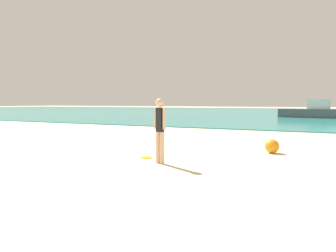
{
  "coord_description": "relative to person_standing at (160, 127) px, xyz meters",
  "views": [
    {
      "loc": [
        3.88,
        0.6,
        1.49
      ],
      "look_at": [
        0.3,
        8.85,
        0.73
      ],
      "focal_mm": 29.77,
      "sensor_mm": 36.0,
      "label": 1
    }
  ],
  "objects": [
    {
      "name": "water",
      "position": [
        -1.01,
        39.25,
        -0.88
      ],
      "size": [
        160.0,
        60.0,
        0.06
      ],
      "primitive_type": "cube",
      "color": "teal",
      "rests_on": "ground"
    },
    {
      "name": "person_standing",
      "position": [
        0.0,
        0.0,
        0.0
      ],
      "size": [
        0.35,
        0.21,
        1.6
      ],
      "rotation": [
        0.0,
        0.0,
        5.94
      ],
      "color": "#DDAD84",
      "rests_on": "ground"
    },
    {
      "name": "frisbee",
      "position": [
        -0.63,
        0.46,
        -0.9
      ],
      "size": [
        0.29,
        0.29,
        0.03
      ],
      "primitive_type": "cylinder",
      "color": "yellow",
      "rests_on": "ground"
    },
    {
      "name": "boat_near",
      "position": [
        4.75,
        23.64,
        -0.25
      ],
      "size": [
        5.33,
        2.73,
        1.73
      ],
      "rotation": [
        0.0,
        0.0,
        2.92
      ],
      "color": "#4C4C51",
      "rests_on": "water"
    },
    {
      "name": "beach_ball",
      "position": [
        2.45,
        2.58,
        -0.7
      ],
      "size": [
        0.41,
        0.41,
        0.41
      ],
      "primitive_type": "sphere",
      "color": "orange",
      "rests_on": "ground"
    }
  ]
}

